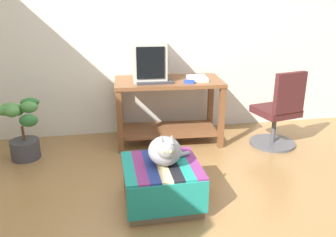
% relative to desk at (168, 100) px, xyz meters
% --- Properties ---
extents(ground_plane, '(14.00, 14.00, 0.00)m').
position_rel_desk_xyz_m(ground_plane, '(-0.21, -1.60, -0.50)').
color(ground_plane, olive).
extents(back_wall, '(8.00, 0.10, 2.60)m').
position_rel_desk_xyz_m(back_wall, '(-0.21, 0.45, 0.80)').
color(back_wall, silver).
rests_on(back_wall, ground_plane).
extents(desk, '(1.24, 0.69, 0.75)m').
position_rel_desk_xyz_m(desk, '(0.00, 0.00, 0.00)').
color(desk, brown).
rests_on(desk, ground_plane).
extents(tv_monitor, '(0.40, 0.54, 0.44)m').
position_rel_desk_xyz_m(tv_monitor, '(-0.20, 0.10, 0.46)').
color(tv_monitor, '#BCB7A8').
rests_on(tv_monitor, desk).
extents(keyboard, '(0.40, 0.15, 0.02)m').
position_rel_desk_xyz_m(keyboard, '(-0.18, -0.13, 0.25)').
color(keyboard, '#333338').
rests_on(keyboard, desk).
extents(book, '(0.24, 0.26, 0.04)m').
position_rel_desk_xyz_m(book, '(0.31, -0.07, 0.26)').
color(book, white).
rests_on(book, desk).
extents(ottoman_with_blanket, '(0.62, 0.62, 0.36)m').
position_rel_desk_xyz_m(ottoman_with_blanket, '(-0.31, -1.31, -0.32)').
color(ottoman_with_blanket, '#7A664C').
rests_on(ottoman_with_blanket, ground_plane).
extents(cat, '(0.38, 0.35, 0.30)m').
position_rel_desk_xyz_m(cat, '(-0.28, -1.31, -0.02)').
color(cat, gray).
rests_on(cat, ottoman_with_blanket).
extents(potted_plant, '(0.41, 0.36, 0.63)m').
position_rel_desk_xyz_m(potted_plant, '(-1.59, -0.18, -0.20)').
color(potted_plant, '#3D3D42').
rests_on(potted_plant, ground_plane).
extents(office_chair, '(0.52, 0.52, 0.89)m').
position_rel_desk_xyz_m(office_chair, '(1.19, -0.39, -0.12)').
color(office_chair, '#4C4C51').
rests_on(office_chair, ground_plane).
extents(stapler, '(0.11, 0.08, 0.04)m').
position_rel_desk_xyz_m(stapler, '(0.19, -0.20, 0.26)').
color(stapler, '#2342B7').
rests_on(stapler, desk).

